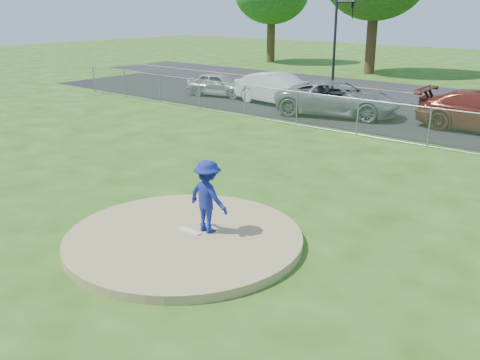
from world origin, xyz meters
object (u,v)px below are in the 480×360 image
(traffic_signal_left, at_px, (338,35))
(parked_car_gray, at_px, (337,99))
(pitcher, at_px, (208,196))
(parked_car_silver, at_px, (220,84))
(parked_car_white, at_px, (278,89))
(traffic_cone, at_px, (323,104))

(traffic_signal_left, distance_m, parked_car_gray, 8.48)
(parked_car_gray, bearing_deg, pitcher, -177.54)
(traffic_signal_left, relative_size, parked_car_gray, 0.96)
(parked_car_silver, xyz_separation_m, parked_car_gray, (8.22, -0.67, 0.14))
(parked_car_silver, height_order, parked_car_white, parked_car_white)
(parked_car_gray, bearing_deg, traffic_signal_left, 14.01)
(pitcher, distance_m, parked_car_white, 17.55)
(pitcher, height_order, parked_car_silver, pitcher)
(traffic_signal_left, bearing_deg, pitcher, -67.17)
(traffic_signal_left, distance_m, parked_car_white, 6.85)
(parked_car_white, bearing_deg, pitcher, -143.07)
(traffic_signal_left, relative_size, parked_car_white, 1.11)
(traffic_cone, height_order, parked_car_gray, parked_car_gray)
(parked_car_gray, bearing_deg, traffic_cone, 51.25)
(parked_car_white, relative_size, parked_car_gray, 0.86)
(pitcher, relative_size, parked_car_silver, 0.43)
(traffic_cone, xyz_separation_m, parked_car_white, (-2.94, 0.19, 0.47))
(traffic_signal_left, distance_m, parked_car_silver, 8.00)
(pitcher, distance_m, parked_car_gray, 15.32)
(parked_car_silver, height_order, parked_car_gray, parked_car_gray)
(pitcher, relative_size, parked_car_white, 0.33)
(traffic_signal_left, bearing_deg, traffic_cone, -64.94)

